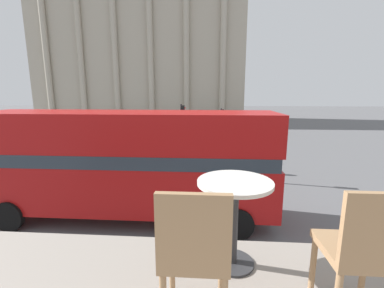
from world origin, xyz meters
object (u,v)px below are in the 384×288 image
(cafe_chair_1, at_px, (364,250))
(car_silver, at_px, (189,151))
(traffic_light_mid, at_px, (182,121))
(car_white, at_px, (175,131))
(traffic_light_far, at_px, (222,120))
(double_decker_bus, at_px, (128,160))
(traffic_light_near, at_px, (262,138))
(cafe_dining_table, at_px, (234,204))
(cafe_chair_0, at_px, (195,251))
(pedestrian_grey, at_px, (137,139))
(pedestrian_yellow, at_px, (227,123))
(plaza_building_left, at_px, (143,48))
(pedestrian_red, at_px, (258,157))

(cafe_chair_1, relative_size, car_silver, 0.22)
(traffic_light_mid, height_order, car_white, traffic_light_mid)
(cafe_chair_1, xyz_separation_m, traffic_light_far, (0.30, 24.55, -1.67))
(double_decker_bus, xyz_separation_m, traffic_light_near, (5.76, 4.57, 0.11))
(traffic_light_near, height_order, car_silver, traffic_light_near)
(cafe_dining_table, xyz_separation_m, cafe_chair_0, (-0.28, -0.62, -0.02))
(traffic_light_mid, distance_m, pedestrian_grey, 4.22)
(cafe_dining_table, bearing_deg, pedestrian_grey, 108.53)
(double_decker_bus, distance_m, car_silver, 9.16)
(car_silver, relative_size, pedestrian_yellow, 2.36)
(traffic_light_far, xyz_separation_m, pedestrian_yellow, (1.02, 6.83, -1.14))
(cafe_chair_1, bearing_deg, car_white, 98.11)
(traffic_light_near, relative_size, car_silver, 0.87)
(cafe_chair_0, xyz_separation_m, traffic_light_far, (1.28, 24.63, -1.67))
(cafe_chair_1, xyz_separation_m, car_white, (-4.69, 26.41, -3.13))
(double_decker_bus, relative_size, plaza_building_left, 0.31)
(pedestrian_red, bearing_deg, cafe_chair_1, -13.45)
(car_silver, distance_m, car_white, 10.20)
(cafe_chair_1, relative_size, traffic_light_near, 0.25)
(traffic_light_mid, bearing_deg, cafe_chair_1, -80.73)
(cafe_chair_0, xyz_separation_m, traffic_light_mid, (-2.18, 19.47, -1.29))
(cafe_chair_0, bearing_deg, cafe_chair_1, -2.74)
(car_silver, bearing_deg, pedestrian_red, 46.04)
(traffic_light_near, bearing_deg, traffic_light_mid, 124.87)
(double_decker_bus, bearing_deg, pedestrian_yellow, 81.51)
(cafe_chair_0, relative_size, plaza_building_left, 0.03)
(car_white, height_order, pedestrian_yellow, pedestrian_yellow)
(car_silver, bearing_deg, car_white, -178.75)
(double_decker_bus, distance_m, pedestrian_red, 8.64)
(plaza_building_left, distance_m, car_white, 24.04)
(cafe_dining_table, bearing_deg, traffic_light_far, 87.61)
(double_decker_bus, bearing_deg, cafe_dining_table, -61.75)
(double_decker_bus, bearing_deg, traffic_light_near, 42.33)
(traffic_light_far, distance_m, pedestrian_grey, 9.00)
(cafe_chair_0, bearing_deg, car_white, 90.69)
(cafe_dining_table, height_order, plaza_building_left, plaza_building_left)
(cafe_dining_table, bearing_deg, cafe_chair_0, -114.72)
(cafe_chair_0, xyz_separation_m, traffic_light_near, (2.84, 12.25, -1.43))
(traffic_light_near, xyz_separation_m, traffic_light_far, (-1.56, 12.38, -0.24))
(cafe_dining_table, bearing_deg, car_white, 98.76)
(car_white, bearing_deg, pedestrian_grey, 112.43)
(double_decker_bus, xyz_separation_m, car_silver, (1.56, 8.88, -1.59))
(traffic_light_near, bearing_deg, pedestrian_red, 84.20)
(cafe_chair_0, bearing_deg, traffic_light_near, 69.67)
(pedestrian_grey, bearing_deg, car_silver, -166.46)
(pedestrian_yellow, bearing_deg, traffic_light_mid, 80.57)
(traffic_light_near, bearing_deg, cafe_chair_1, -98.70)
(traffic_light_mid, distance_m, pedestrian_red, 7.81)
(traffic_light_mid, bearing_deg, pedestrian_red, -47.30)
(traffic_light_near, bearing_deg, car_silver, 134.28)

